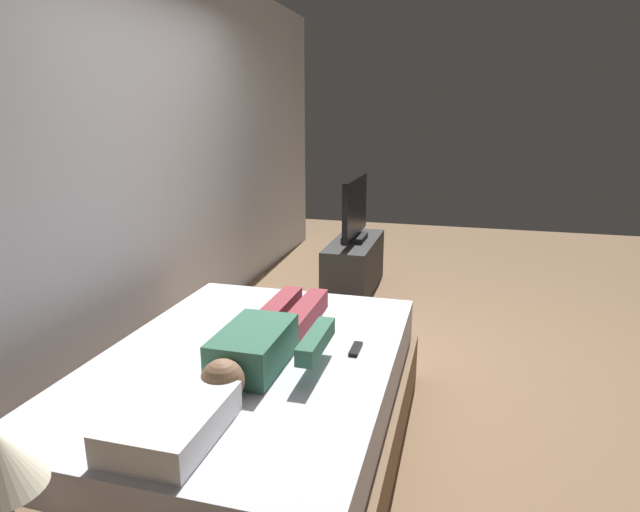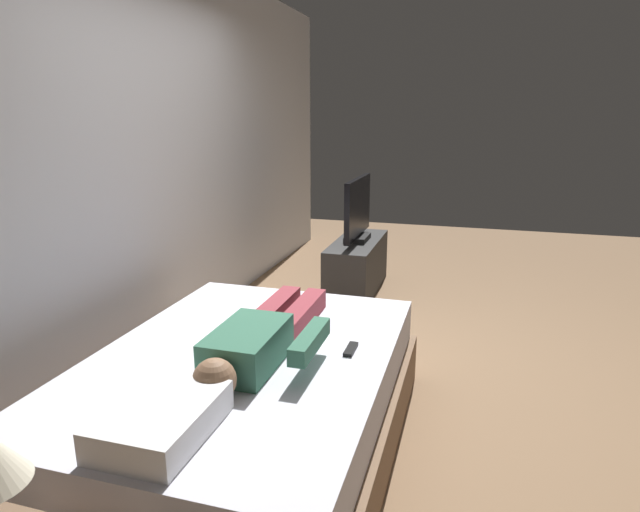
{
  "view_description": "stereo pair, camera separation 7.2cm",
  "coord_description": "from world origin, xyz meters",
  "px_view_note": "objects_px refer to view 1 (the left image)",
  "views": [
    {
      "loc": [
        -3.2,
        -0.52,
        1.67
      ],
      "look_at": [
        0.32,
        0.44,
        0.69
      ],
      "focal_mm": 30.06,
      "sensor_mm": 36.0,
      "label": 1
    },
    {
      "loc": [
        -3.18,
        -0.59,
        1.67
      ],
      "look_at": [
        0.32,
        0.44,
        0.69
      ],
      "focal_mm": 30.06,
      "sensor_mm": 36.0,
      "label": 2
    }
  ],
  "objects_px": {
    "bed": "(250,406)",
    "tv": "(355,211)",
    "pillow": "(171,421)",
    "person": "(267,339)",
    "remote": "(356,349)",
    "tv_stand": "(354,266)"
  },
  "relations": [
    {
      "from": "bed",
      "to": "tv_stand",
      "type": "relative_size",
      "value": 1.85
    },
    {
      "from": "tv",
      "to": "remote",
      "type": "bearing_deg",
      "value": -168.2
    },
    {
      "from": "remote",
      "to": "tv",
      "type": "relative_size",
      "value": 0.17
    },
    {
      "from": "person",
      "to": "remote",
      "type": "bearing_deg",
      "value": -69.53
    },
    {
      "from": "tv",
      "to": "tv_stand",
      "type": "bearing_deg",
      "value": 90.0
    },
    {
      "from": "bed",
      "to": "tv_stand",
      "type": "bearing_deg",
      "value": 0.48
    },
    {
      "from": "pillow",
      "to": "tv",
      "type": "xyz_separation_m",
      "value": [
        3.35,
        0.02,
        0.18
      ]
    },
    {
      "from": "pillow",
      "to": "tv",
      "type": "distance_m",
      "value": 3.36
    },
    {
      "from": "bed",
      "to": "tv",
      "type": "height_order",
      "value": "tv"
    },
    {
      "from": "tv",
      "to": "person",
      "type": "bearing_deg",
      "value": -177.57
    },
    {
      "from": "person",
      "to": "tv",
      "type": "relative_size",
      "value": 1.43
    },
    {
      "from": "bed",
      "to": "tv",
      "type": "relative_size",
      "value": 2.32
    },
    {
      "from": "bed",
      "to": "remote",
      "type": "height_order",
      "value": "remote"
    },
    {
      "from": "bed",
      "to": "tv_stand",
      "type": "xyz_separation_m",
      "value": [
        2.65,
        0.02,
        -0.01
      ]
    },
    {
      "from": "remote",
      "to": "tv_stand",
      "type": "bearing_deg",
      "value": 11.8
    },
    {
      "from": "bed",
      "to": "tv",
      "type": "bearing_deg",
      "value": 0.48
    },
    {
      "from": "bed",
      "to": "pillow",
      "type": "height_order",
      "value": "pillow"
    },
    {
      "from": "tv_stand",
      "to": "tv",
      "type": "xyz_separation_m",
      "value": [
        0.0,
        -0.0,
        0.53
      ]
    },
    {
      "from": "pillow",
      "to": "remote",
      "type": "relative_size",
      "value": 3.2
    },
    {
      "from": "remote",
      "to": "tv_stand",
      "type": "distance_m",
      "value": 2.54
    },
    {
      "from": "person",
      "to": "remote",
      "type": "distance_m",
      "value": 0.44
    },
    {
      "from": "bed",
      "to": "pillow",
      "type": "xyz_separation_m",
      "value": [
        -0.7,
        0.0,
        0.34
      ]
    }
  ]
}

